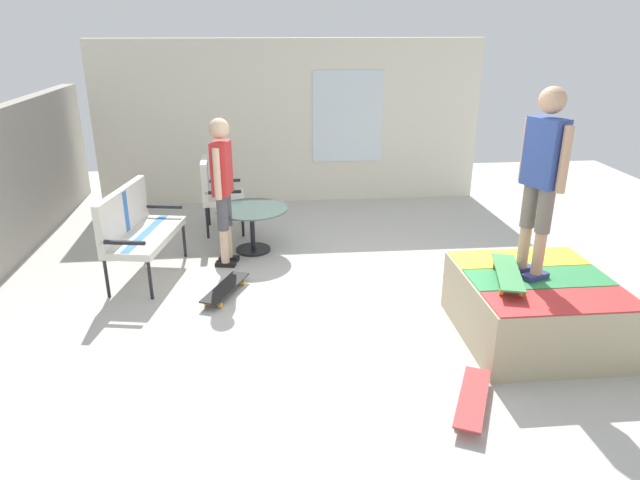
{
  "coord_description": "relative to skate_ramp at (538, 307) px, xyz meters",
  "views": [
    {
      "loc": [
        -5.25,
        0.86,
        2.75
      ],
      "look_at": [
        0.07,
        0.37,
        0.7
      ],
      "focal_mm": 32.1,
      "sensor_mm": 36.0,
      "label": 1
    }
  ],
  "objects": [
    {
      "name": "ground_plane",
      "position": [
        0.8,
        1.55,
        -0.35
      ],
      "size": [
        12.0,
        12.0,
        0.1
      ],
      "primitive_type": "cube",
      "color": "beige"
    },
    {
      "name": "house_facade",
      "position": [
        4.6,
        2.04,
        0.96
      ],
      "size": [
        0.23,
        6.0,
        2.52
      ],
      "color": "silver",
      "rests_on": "ground_plane"
    },
    {
      "name": "skate_ramp",
      "position": [
        0.0,
        0.0,
        0.0
      ],
      "size": [
        1.4,
        2.1,
        0.61
      ],
      "color": "tan",
      "rests_on": "ground_plane"
    },
    {
      "name": "patio_bench",
      "position": [
        1.75,
        3.93,
        0.31
      ],
      "size": [
        1.33,
        0.76,
        1.02
      ],
      "color": "black",
      "rests_on": "ground_plane"
    },
    {
      "name": "patio_chair_near_house",
      "position": [
        3.17,
        3.15,
        0.31
      ],
      "size": [
        0.65,
        0.58,
        1.02
      ],
      "color": "black",
      "rests_on": "ground_plane"
    },
    {
      "name": "patio_table",
      "position": [
        2.38,
        2.64,
        0.1
      ],
      "size": [
        0.9,
        0.9,
        0.57
      ],
      "color": "black",
      "rests_on": "ground_plane"
    },
    {
      "name": "person_watching",
      "position": [
        2.0,
        2.95,
        0.73
      ],
      "size": [
        0.47,
        0.29,
        1.75
      ],
      "color": "black",
      "rests_on": "ground_plane"
    },
    {
      "name": "person_skater",
      "position": [
        0.05,
        0.12,
        1.27
      ],
      "size": [
        0.45,
        0.33,
        1.66
      ],
      "color": "navy",
      "rests_on": "skate_ramp"
    },
    {
      "name": "skateboard_by_bench",
      "position": [
        1.13,
        2.92,
        -0.22
      ],
      "size": [
        0.81,
        0.49,
        0.1
      ],
      "color": "black",
      "rests_on": "ground_plane"
    },
    {
      "name": "skateboard_spare",
      "position": [
        -0.97,
        0.93,
        -0.22
      ],
      "size": [
        0.81,
        0.53,
        0.1
      ],
      "color": "#B23838",
      "rests_on": "ground_plane"
    },
    {
      "name": "skateboard_on_ramp",
      "position": [
        -0.06,
        0.36,
        0.39
      ],
      "size": [
        0.82,
        0.41,
        0.1
      ],
      "color": "#3F8C4C",
      "rests_on": "skate_ramp"
    }
  ]
}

